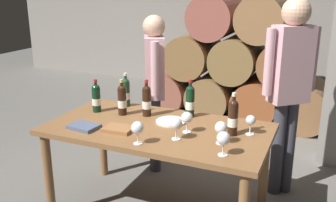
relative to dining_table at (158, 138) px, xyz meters
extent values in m
cube|color=gray|center=(0.00, 4.20, 0.73)|extent=(10.00, 0.24, 2.80)
cylinder|color=brown|center=(-0.95, 2.60, -0.37)|extent=(0.60, 0.90, 0.60)
cylinder|color=brown|center=(-0.32, 2.60, -0.37)|extent=(0.60, 0.90, 0.60)
cylinder|color=brown|center=(0.31, 2.60, -0.37)|extent=(0.60, 0.90, 0.60)
cylinder|color=brown|center=(0.95, 2.60, -0.37)|extent=(0.60, 0.90, 0.60)
cylinder|color=brown|center=(-0.63, 2.60, 0.18)|extent=(0.60, 0.90, 0.60)
cylinder|color=brown|center=(0.00, 2.60, 0.18)|extent=(0.60, 0.90, 0.60)
cylinder|color=brown|center=(0.63, 2.60, 0.18)|extent=(0.60, 0.90, 0.60)
cylinder|color=brown|center=(-0.32, 2.60, 0.72)|extent=(0.60, 0.90, 0.60)
cylinder|color=brown|center=(0.31, 2.60, 0.72)|extent=(0.60, 0.90, 0.60)
cube|color=brown|center=(0.00, 0.00, 0.07)|extent=(1.70, 0.90, 0.04)
cylinder|color=brown|center=(-0.77, -0.39, -0.31)|extent=(0.07, 0.07, 0.72)
cylinder|color=brown|center=(-0.77, 0.39, -0.31)|extent=(0.07, 0.07, 0.72)
cylinder|color=brown|center=(0.77, 0.39, -0.31)|extent=(0.07, 0.07, 0.72)
cylinder|color=black|center=(-0.19, 0.20, 0.20)|extent=(0.07, 0.07, 0.22)
sphere|color=black|center=(-0.19, 0.20, 0.31)|extent=(0.07, 0.07, 0.07)
cylinder|color=black|center=(-0.19, 0.20, 0.34)|extent=(0.03, 0.03, 0.07)
cylinder|color=#B21E23|center=(-0.19, 0.20, 0.39)|extent=(0.03, 0.03, 0.02)
cylinder|color=silver|center=(-0.19, 0.20, 0.19)|extent=(0.07, 0.07, 0.06)
cylinder|color=black|center=(-0.63, 0.12, 0.19)|extent=(0.07, 0.07, 0.20)
sphere|color=black|center=(-0.63, 0.12, 0.30)|extent=(0.07, 0.07, 0.07)
cylinder|color=black|center=(-0.63, 0.12, 0.32)|extent=(0.03, 0.03, 0.06)
cylinder|color=#B21E23|center=(-0.63, 0.12, 0.37)|extent=(0.03, 0.03, 0.02)
cylinder|color=silver|center=(-0.63, 0.12, 0.18)|extent=(0.07, 0.07, 0.06)
cylinder|color=black|center=(-0.39, 0.14, 0.20)|extent=(0.07, 0.07, 0.21)
sphere|color=black|center=(-0.39, 0.14, 0.31)|extent=(0.07, 0.07, 0.07)
cylinder|color=black|center=(-0.39, 0.14, 0.34)|extent=(0.03, 0.03, 0.07)
cylinder|color=tan|center=(-0.39, 0.14, 0.38)|extent=(0.03, 0.03, 0.02)
cylinder|color=silver|center=(-0.39, 0.14, 0.19)|extent=(0.07, 0.07, 0.06)
cylinder|color=#19381E|center=(-0.48, 0.36, 0.20)|extent=(0.07, 0.07, 0.21)
sphere|color=#19381E|center=(-0.48, 0.36, 0.31)|extent=(0.07, 0.07, 0.07)
cylinder|color=#19381E|center=(-0.48, 0.36, 0.34)|extent=(0.03, 0.03, 0.07)
cylinder|color=silver|center=(-0.48, 0.36, 0.38)|extent=(0.03, 0.03, 0.02)
cylinder|color=silver|center=(-0.48, 0.36, 0.19)|extent=(0.07, 0.07, 0.06)
cylinder|color=black|center=(0.57, 0.07, 0.20)|extent=(0.07, 0.07, 0.22)
sphere|color=black|center=(0.57, 0.07, 0.32)|extent=(0.07, 0.07, 0.07)
cylinder|color=black|center=(0.57, 0.07, 0.35)|extent=(0.03, 0.03, 0.07)
cylinder|color=silver|center=(0.57, 0.07, 0.40)|extent=(0.03, 0.03, 0.03)
cylinder|color=silver|center=(0.57, 0.07, 0.19)|extent=(0.07, 0.07, 0.07)
cylinder|color=black|center=(0.15, 0.31, 0.20)|extent=(0.07, 0.07, 0.22)
sphere|color=black|center=(0.15, 0.31, 0.32)|extent=(0.07, 0.07, 0.07)
cylinder|color=black|center=(0.15, 0.31, 0.35)|extent=(0.03, 0.03, 0.07)
cylinder|color=#B21E23|center=(0.15, 0.31, 0.40)|extent=(0.03, 0.03, 0.03)
cylinder|color=silver|center=(0.15, 0.31, 0.19)|extent=(0.07, 0.07, 0.07)
cylinder|color=white|center=(0.01, -0.35, 0.09)|extent=(0.06, 0.06, 0.00)
cylinder|color=white|center=(0.01, -0.35, 0.13)|extent=(0.01, 0.01, 0.07)
sphere|color=white|center=(0.01, -0.35, 0.21)|extent=(0.09, 0.09, 0.09)
cylinder|color=white|center=(0.53, -0.12, 0.09)|extent=(0.06, 0.06, 0.00)
cylinder|color=white|center=(0.53, -0.12, 0.13)|extent=(0.01, 0.01, 0.07)
sphere|color=white|center=(0.53, -0.12, 0.21)|extent=(0.09, 0.09, 0.09)
cylinder|color=white|center=(0.24, -0.02, 0.09)|extent=(0.06, 0.06, 0.00)
cylinder|color=white|center=(0.24, -0.02, 0.13)|extent=(0.01, 0.01, 0.07)
sphere|color=white|center=(0.24, -0.02, 0.21)|extent=(0.08, 0.08, 0.08)
cylinder|color=white|center=(0.68, 0.13, 0.09)|extent=(0.06, 0.06, 0.00)
cylinder|color=white|center=(0.68, 0.13, 0.13)|extent=(0.01, 0.01, 0.07)
sphere|color=white|center=(0.68, 0.13, 0.20)|extent=(0.07, 0.07, 0.07)
cylinder|color=white|center=(0.60, -0.30, 0.09)|extent=(0.06, 0.06, 0.00)
cylinder|color=white|center=(0.60, -0.30, 0.13)|extent=(0.01, 0.01, 0.07)
sphere|color=white|center=(0.60, -0.30, 0.21)|extent=(0.09, 0.09, 0.09)
cylinder|color=white|center=(0.22, -0.17, 0.09)|extent=(0.06, 0.06, 0.00)
cylinder|color=white|center=(0.22, -0.17, 0.13)|extent=(0.01, 0.01, 0.07)
sphere|color=white|center=(0.22, -0.17, 0.21)|extent=(0.09, 0.09, 0.09)
cube|color=#4C5670|center=(-0.50, -0.25, 0.11)|extent=(0.24, 0.18, 0.03)
cube|color=#936038|center=(-0.24, -0.19, 0.11)|extent=(0.23, 0.17, 0.03)
cylinder|color=white|center=(0.05, 0.13, 0.10)|extent=(0.24, 0.24, 0.01)
cylinder|color=#383842|center=(0.91, 0.79, -0.24)|extent=(0.11, 0.11, 0.85)
cylinder|color=#383842|center=(0.83, 0.71, -0.24)|extent=(0.11, 0.11, 0.85)
cube|color=#CC9EA8|center=(0.87, 0.75, 0.51)|extent=(0.36, 0.35, 0.64)
cylinder|color=#CC9EA8|center=(1.03, 0.89, 0.54)|extent=(0.08, 0.08, 0.54)
cylinder|color=#CC9EA8|center=(0.71, 0.61, 0.54)|extent=(0.08, 0.08, 0.54)
sphere|color=tan|center=(0.87, 0.75, 0.93)|extent=(0.23, 0.23, 0.23)
cylinder|color=#383842|center=(-0.39, 0.77, -0.28)|extent=(0.11, 0.11, 0.77)
cylinder|color=#383842|center=(-0.34, 0.67, -0.28)|extent=(0.11, 0.11, 0.77)
cube|color=#CC9EA8|center=(-0.37, 0.72, 0.39)|extent=(0.31, 0.37, 0.58)
cylinder|color=#CC9EA8|center=(-0.46, 0.91, 0.42)|extent=(0.08, 0.08, 0.49)
cylinder|color=#CC9EA8|center=(-0.27, 0.53, 0.42)|extent=(0.08, 0.08, 0.49)
sphere|color=tan|center=(-0.37, 0.72, 0.77)|extent=(0.21, 0.21, 0.21)
camera|label=1|loc=(1.15, -2.47, 1.14)|focal=40.55mm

